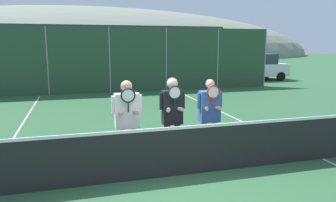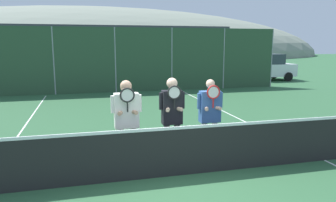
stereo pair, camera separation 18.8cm
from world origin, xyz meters
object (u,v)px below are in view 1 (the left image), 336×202
at_px(player_leftmost, 127,117).
at_px(car_left_of_center, 104,71).
at_px(player_center_right, 210,113).
at_px(car_center, 186,69).
at_px(player_center_left, 172,114).
at_px(car_far_left, 8,72).
at_px(car_right_of_center, 257,67).

height_order(player_leftmost, car_left_of_center, player_leftmost).
bearing_deg(player_center_right, car_center, 72.97).
bearing_deg(player_center_left, car_far_left, 111.77).
bearing_deg(car_right_of_center, car_center, 177.39).
distance_m(player_center_right, car_right_of_center, 16.62).
relative_size(car_far_left, car_center, 1.02).
bearing_deg(car_left_of_center, player_center_left, -89.38).
relative_size(car_center, car_right_of_center, 1.13).
xyz_separation_m(player_center_right, car_far_left, (-6.36, 13.64, -0.12)).
bearing_deg(car_left_of_center, player_center_right, -85.79).
bearing_deg(car_far_left, car_right_of_center, 0.18).
xyz_separation_m(player_center_left, car_left_of_center, (-0.15, 14.01, -0.24)).
bearing_deg(car_center, car_far_left, -178.47).
relative_size(player_center_right, car_right_of_center, 0.44).
distance_m(player_center_left, car_right_of_center, 17.21).
relative_size(player_leftmost, car_left_of_center, 0.42).
xyz_separation_m(player_center_right, car_left_of_center, (-1.02, 13.92, -0.19)).
distance_m(player_center_left, car_center, 14.94).
bearing_deg(player_center_right, car_right_of_center, 55.48).
distance_m(player_center_left, player_center_right, 0.88).
relative_size(player_leftmost, car_center, 0.40).
relative_size(player_leftmost, car_right_of_center, 0.45).
height_order(player_center_left, car_right_of_center, player_center_left).
bearing_deg(car_center, car_right_of_center, -2.61).
distance_m(player_leftmost, car_far_left, 14.49).
bearing_deg(car_left_of_center, player_leftmost, -93.22).
distance_m(player_leftmost, car_center, 15.30).
xyz_separation_m(car_far_left, car_right_of_center, (15.78, 0.05, -0.01)).
height_order(player_leftmost, player_center_right, player_leftmost).
xyz_separation_m(player_leftmost, car_far_left, (-4.55, 13.75, -0.17)).
height_order(car_left_of_center, car_center, car_center).
bearing_deg(car_far_left, player_leftmost, -71.71).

